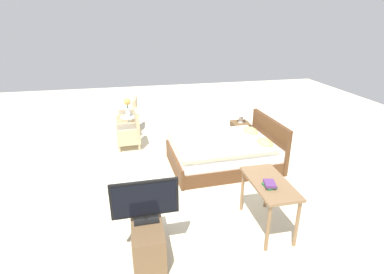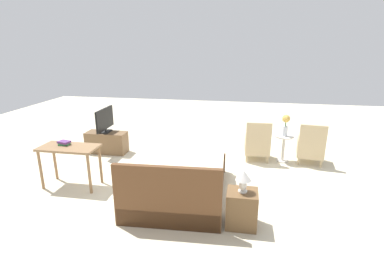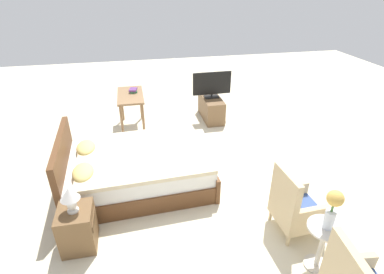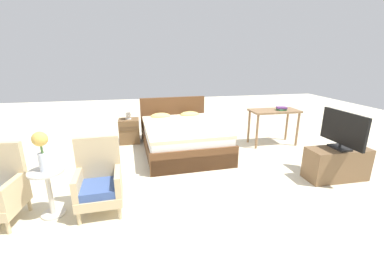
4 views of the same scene
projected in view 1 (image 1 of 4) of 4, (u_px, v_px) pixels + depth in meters
The scene contains 12 objects.
ground_plane at pixel (178, 168), 6.29m from camera, with size 16.00×16.00×0.00m, color beige.
bed at pixel (225, 153), 6.28m from camera, with size 1.63×2.23×0.96m.
armchair_by_window_left at pixel (130, 118), 8.16m from camera, with size 0.60×0.60×0.92m.
armchair_by_window_right at pixel (131, 133), 7.12m from camera, with size 0.56×0.56×0.92m.
side_table at pixel (129, 125), 7.64m from camera, with size 0.40×0.40×0.60m.
flower_vase at pixel (127, 105), 7.44m from camera, with size 0.17×0.17×0.48m.
nightstand at pixel (240, 133), 7.41m from camera, with size 0.44×0.41×0.54m.
table_lamp at pixel (241, 114), 7.23m from camera, with size 0.22×0.22×0.33m.
tv_stand at pixel (147, 236), 3.98m from camera, with size 0.96×0.40×0.51m.
tv_flatscreen at pixel (145, 201), 3.76m from camera, with size 0.20×0.86×0.58m.
vanity_desk at pixel (269, 189), 4.31m from camera, with size 1.04×0.52×0.77m.
book_stack at pixel (270, 184), 4.12m from camera, with size 0.23×0.19×0.07m.
Camera 1 is at (5.52, -0.88, 2.98)m, focal length 28.00 mm.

